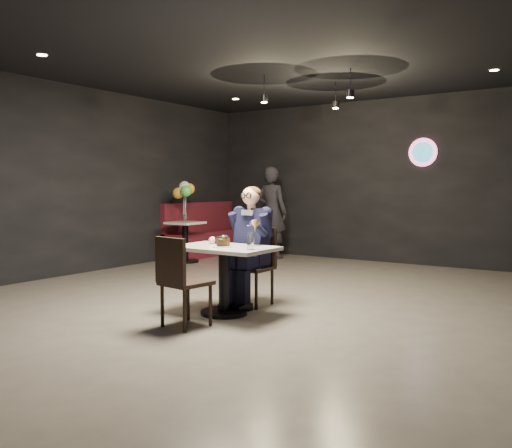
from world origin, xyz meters
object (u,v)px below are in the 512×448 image
Objects in this scene: chair_near at (186,281)px; passerby at (272,212)px; sundae_glass at (251,241)px; seated_man at (252,245)px; chair_far at (252,266)px; side_table at (185,243)px; balloon_vase at (185,218)px; main_table at (224,280)px; booth_bench at (207,229)px.

passerby reaches higher than chair_near.
seated_man is at bearing 122.97° from sundae_glass.
sundae_glass reaches higher than chair_near.
sundae_glass is 0.10× the size of passerby.
chair_near is (0.00, -1.17, 0.00)m from chair_far.
side_table is at bearing 143.04° from seated_man.
seated_man is 10.44× the size of balloon_vase.
booth_bench is at bearing 131.16° from main_table.
side_table is (-3.49, 2.95, -0.48)m from sundae_glass.
sundae_glass is (0.41, -0.63, 0.12)m from seated_man.
booth_bench is 1.20× the size of passerby.
seated_man is 4.74m from booth_bench.
passerby is (-2.06, 4.26, 0.52)m from main_table.
sundae_glass is 5.48m from booth_bench.
main_table is at bearing 169.09° from sundae_glass.
balloon_vase is 1.72m from passerby.
passerby is at bearing 53.65° from balloon_vase.
main_table reaches higher than side_table.
main_table is 0.62× the size of passerby.
passerby is at bearing 53.65° from side_table.
booth_bench is 1.08m from balloon_vase.
balloon_vase is at bearing 139.81° from sundae_glass.
passerby is (1.32, 0.39, 0.36)m from booth_bench.
balloon_vase reaches higher than side_table.
chair_far is at bearing -44.46° from booth_bench.
booth_bench is 15.60× the size of balloon_vase.
main_table is 0.63m from chair_near.
passerby is (-2.47, 4.34, 0.06)m from sundae_glass.
main_table is 5.14m from booth_bench.
side_table is (-3.08, 2.87, -0.02)m from main_table.
passerby is (-2.06, 3.71, 0.43)m from chair_far.
balloon_vase is at bearing 0.00° from side_table.
booth_bench is (-3.38, 4.49, 0.08)m from chair_near.
chair_far is 0.26m from seated_man.
passerby reaches higher than chair_far.
passerby is at bearing 119.09° from chair_far.
chair_near is 0.51× the size of passerby.
seated_man reaches higher than sundae_glass.
balloon_vase is at bearing 137.05° from main_table.
balloon_vase is at bearing 143.04° from seated_man.
booth_bench is 3.04× the size of side_table.
seated_man is 0.81× the size of passerby.
side_table is at bearing 137.05° from main_table.
chair_far is (-0.00, 0.55, 0.09)m from main_table.
main_table is at bearing -90.00° from seated_man.
seated_man is at bearing -36.96° from side_table.
seated_man is 3.86m from balloon_vase.
balloon_vase is (-3.08, 2.87, 0.44)m from main_table.
passerby is (-2.06, 4.88, 0.43)m from chair_near.
booth_bench is at bearing 135.54° from chair_far.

